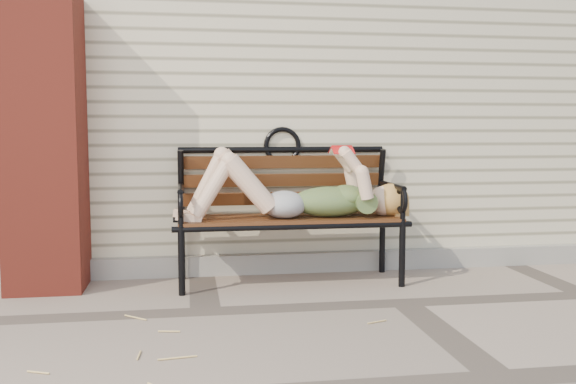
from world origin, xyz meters
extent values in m
plane|color=gray|center=(0.00, 0.00, 0.00)|extent=(80.00, 80.00, 0.00)
cube|color=beige|center=(0.00, 3.00, 1.50)|extent=(8.00, 4.00, 3.00)
cube|color=gray|center=(0.00, 0.97, 0.07)|extent=(8.00, 0.10, 0.15)
cube|color=maroon|center=(-2.30, 0.75, 1.00)|extent=(0.50, 0.50, 2.00)
cylinder|color=black|center=(-1.39, 0.41, 0.23)|extent=(0.04, 0.04, 0.46)
cylinder|color=black|center=(-1.39, 0.87, 0.23)|extent=(0.04, 0.04, 0.46)
cylinder|color=black|center=(0.12, 0.41, 0.23)|extent=(0.04, 0.04, 0.46)
cylinder|color=black|center=(0.12, 0.87, 0.23)|extent=(0.04, 0.04, 0.46)
cube|color=#5B2C17|center=(-0.64, 0.64, 0.46)|extent=(1.55, 0.50, 0.03)
cylinder|color=black|center=(-0.64, 0.41, 0.44)|extent=(1.64, 0.04, 0.04)
cylinder|color=black|center=(-0.64, 0.87, 0.44)|extent=(1.64, 0.04, 0.04)
torus|color=black|center=(-0.64, 0.98, 0.97)|extent=(0.28, 0.04, 0.28)
ellipsoid|color=#0A3B47|center=(-0.35, 0.61, 0.58)|extent=(0.55, 0.32, 0.21)
ellipsoid|color=#0A3B47|center=(-0.23, 0.61, 0.62)|extent=(0.27, 0.31, 0.16)
ellipsoid|color=#ADADB2|center=(-0.68, 0.61, 0.57)|extent=(0.31, 0.35, 0.19)
sphere|color=beige|center=(0.05, 0.61, 0.58)|extent=(0.22, 0.22, 0.22)
ellipsoid|color=tan|center=(0.10, 0.61, 0.59)|extent=(0.26, 0.26, 0.24)
cube|color=red|center=(-0.27, 0.61, 0.97)|extent=(0.14, 0.02, 0.02)
cube|color=white|center=(-0.27, 0.56, 0.94)|extent=(0.14, 0.09, 0.05)
cube|color=white|center=(-0.27, 0.65, 0.94)|extent=(0.14, 0.09, 0.05)
cube|color=red|center=(-0.27, 0.56, 0.95)|extent=(0.15, 0.10, 0.05)
cube|color=red|center=(-0.27, 0.65, 0.95)|extent=(0.15, 0.10, 0.05)
cylinder|color=#E0BB6D|center=(-0.18, -0.21, 0.01)|extent=(0.11, 0.07, 0.01)
cylinder|color=#E0BB6D|center=(-1.71, -0.44, 0.01)|extent=(0.15, 0.01, 0.01)
cylinder|color=#E0BB6D|center=(-0.59, -0.55, 0.01)|extent=(0.13, 0.15, 0.01)
cylinder|color=#E0BB6D|center=(-1.35, -0.57, 0.01)|extent=(0.15, 0.11, 0.01)
cylinder|color=#E0BB6D|center=(-0.44, -1.07, 0.01)|extent=(0.01, 0.19, 0.01)
cylinder|color=#E0BB6D|center=(-1.42, -0.96, 0.01)|extent=(0.11, 0.09, 0.01)
cylinder|color=#E0BB6D|center=(-0.81, -0.71, 0.01)|extent=(0.10, 0.06, 0.01)
cylinder|color=#E0BB6D|center=(-1.26, -0.59, 0.01)|extent=(0.16, 0.03, 0.01)
cylinder|color=#E0BB6D|center=(-2.07, -0.85, 0.01)|extent=(0.11, 0.07, 0.01)
cylinder|color=#E0BB6D|center=(-0.90, -0.99, 0.01)|extent=(0.17, 0.08, 0.01)
cylinder|color=#E0BB6D|center=(-0.33, -0.80, 0.01)|extent=(0.19, 0.02, 0.01)
cylinder|color=#E0BB6D|center=(-1.37, -0.06, 0.01)|extent=(0.13, 0.11, 0.01)
camera|label=1|loc=(-1.35, -3.80, 1.09)|focal=40.00mm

